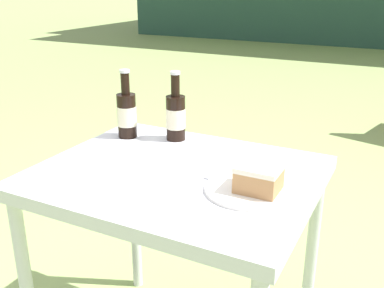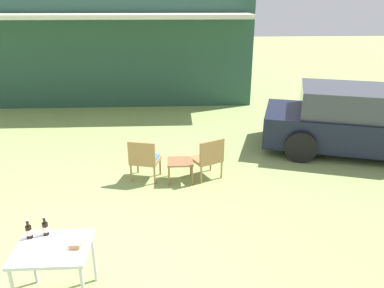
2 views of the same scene
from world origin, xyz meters
name	(u,v)px [view 2 (image 2 of 2)]	position (x,y,z in m)	size (l,w,h in m)	color
cabin_building	(110,44)	(-0.85, 10.32, 1.69)	(9.34, 5.67, 3.37)	#284C3D
parked_car	(361,122)	(5.47, 4.19, 0.70)	(4.58, 2.95, 1.44)	black
wicker_chair_cushioned	(144,158)	(0.79, 3.01, 0.45)	(0.61, 0.55, 0.81)	#9E7547
wicker_chair_plain	(209,157)	(1.99, 3.00, 0.45)	(0.66, 0.63, 0.81)	#9E7547
garden_side_table	(180,163)	(1.46, 2.94, 0.35)	(0.48, 0.45, 0.40)	brown
patio_table	(53,253)	(0.00, 0.00, 0.64)	(0.80, 0.66, 0.73)	silver
cake_on_plate	(74,246)	(0.25, -0.03, 0.75)	(0.23, 0.23, 0.08)	white
cola_bottle_near	(45,228)	(-0.13, 0.24, 0.81)	(0.07, 0.07, 0.24)	black
cola_bottle_far	(29,231)	(-0.30, 0.19, 0.81)	(0.07, 0.07, 0.24)	black
fork	(68,248)	(0.18, -0.03, 0.73)	(0.18, 0.05, 0.01)	silver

